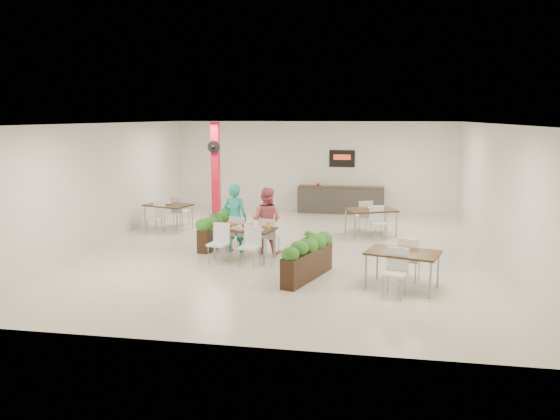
% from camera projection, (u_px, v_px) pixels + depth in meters
% --- Properties ---
extents(ground, '(12.00, 12.00, 0.00)m').
position_uv_depth(ground, '(288.00, 250.00, 13.98)').
color(ground, beige).
rests_on(ground, ground).
extents(room_shell, '(10.10, 12.10, 3.22)m').
position_uv_depth(room_shell, '(288.00, 172.00, 13.64)').
color(room_shell, white).
rests_on(room_shell, ground).
extents(red_column, '(0.40, 0.41, 3.20)m').
position_uv_depth(red_column, '(216.00, 170.00, 17.89)').
color(red_column, red).
rests_on(red_column, ground).
extents(service_counter, '(3.00, 0.64, 2.20)m').
position_uv_depth(service_counter, '(341.00, 199.00, 19.22)').
color(service_counter, '#32302D').
rests_on(service_counter, ground).
extents(main_table, '(1.53, 1.83, 0.92)m').
position_uv_depth(main_table, '(244.00, 233.00, 13.00)').
color(main_table, '#301E10').
rests_on(main_table, ground).
extents(diner_man, '(0.70, 0.53, 1.73)m').
position_uv_depth(diner_man, '(235.00, 218.00, 13.66)').
color(diner_man, teal).
rests_on(diner_man, ground).
extents(diner_woman, '(0.91, 0.77, 1.65)m').
position_uv_depth(diner_woman, '(266.00, 220.00, 13.53)').
color(diner_woman, '#E46576').
rests_on(diner_woman, ground).
extents(planter_left, '(0.53, 1.85, 0.97)m').
position_uv_depth(planter_left, '(215.00, 227.00, 14.30)').
color(planter_left, black).
rests_on(planter_left, ground).
extents(planter_right, '(0.91, 1.88, 1.02)m').
position_uv_depth(planter_right, '(308.00, 256.00, 11.40)').
color(planter_right, black).
rests_on(planter_right, ground).
extents(side_table_a, '(1.52, 1.67, 0.92)m').
position_uv_depth(side_table_a, '(169.00, 208.00, 16.48)').
color(side_table_a, '#301E10').
rests_on(side_table_a, ground).
extents(side_table_b, '(1.60, 1.66, 0.92)m').
position_uv_depth(side_table_b, '(371.00, 213.00, 15.63)').
color(side_table_b, '#301E10').
rests_on(side_table_b, ground).
extents(side_table_c, '(1.57, 1.67, 0.92)m').
position_uv_depth(side_table_c, '(403.00, 257.00, 10.74)').
color(side_table_c, '#301E10').
rests_on(side_table_c, ground).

